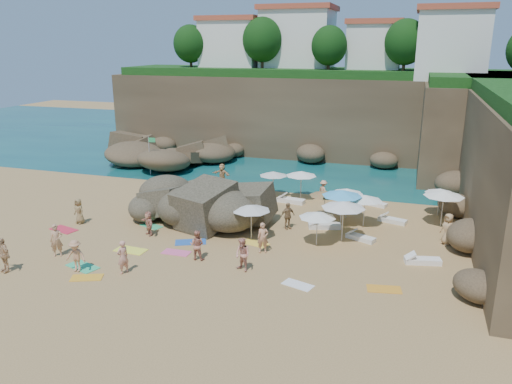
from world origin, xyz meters
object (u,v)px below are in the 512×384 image
(flag_pole, at_px, (150,151))
(person_stand_1, at_px, (197,245))
(parasol_2, at_px, (365,198))
(person_stand_6, at_px, (123,257))
(person_stand_5, at_px, (222,174))
(person_stand_4, at_px, (448,229))
(parasol_0, at_px, (273,174))
(person_stand_3, at_px, (288,216))
(person_stand_2, at_px, (323,190))
(parasol_1, at_px, (301,173))
(lounger_0, at_px, (291,200))
(rock_outcrop, at_px, (210,216))
(person_stand_0, at_px, (56,240))

(flag_pole, xyz_separation_m, person_stand_1, (11.38, -15.50, -1.35))
(parasol_2, bearing_deg, person_stand_6, -135.77)
(person_stand_5, bearing_deg, person_stand_4, -10.20)
(parasol_0, xyz_separation_m, person_stand_3, (2.72, -6.30, -0.97))
(flag_pole, bearing_deg, person_stand_3, -32.56)
(person_stand_4, bearing_deg, parasol_0, -157.30)
(person_stand_2, bearing_deg, parasol_1, 56.39)
(flag_pole, bearing_deg, person_stand_5, -10.09)
(parasol_2, height_order, person_stand_5, parasol_2)
(person_stand_6, bearing_deg, parasol_1, -177.01)
(lounger_0, height_order, person_stand_3, person_stand_3)
(parasol_0, relative_size, parasol_1, 0.92)
(parasol_0, bearing_deg, person_stand_2, 6.38)
(parasol_0, distance_m, person_stand_4, 13.57)
(person_stand_3, bearing_deg, flag_pole, 101.61)
(person_stand_2, distance_m, person_stand_3, 6.81)
(rock_outcrop, distance_m, parasol_0, 6.47)
(person_stand_6, bearing_deg, person_stand_4, 143.86)
(parasol_0, bearing_deg, flag_pole, 165.23)
(parasol_1, distance_m, person_stand_4, 11.74)
(rock_outcrop, distance_m, person_stand_2, 8.97)
(parasol_0, height_order, lounger_0, parasol_0)
(parasol_0, relative_size, person_stand_5, 1.16)
(rock_outcrop, relative_size, person_stand_3, 4.55)
(person_stand_2, xyz_separation_m, person_stand_6, (-7.46, -15.41, 0.13))
(person_stand_1, distance_m, person_stand_5, 14.79)
(person_stand_4, bearing_deg, person_stand_5, -156.01)
(person_stand_2, height_order, person_stand_3, person_stand_3)
(person_stand_0, height_order, person_stand_5, person_stand_0)
(rock_outcrop, xyz_separation_m, person_stand_5, (-1.97, 7.38, 0.91))
(lounger_0, bearing_deg, rock_outcrop, -127.20)
(parasol_1, relative_size, person_stand_5, 1.26)
(parasol_1, relative_size, person_stand_0, 1.25)
(parasol_1, bearing_deg, person_stand_2, 12.40)
(person_stand_0, bearing_deg, person_stand_5, 45.66)
(parasol_0, distance_m, parasol_1, 2.14)
(parasol_1, distance_m, person_stand_3, 6.49)
(flag_pole, bearing_deg, person_stand_4, -20.56)
(person_stand_0, distance_m, person_stand_5, 16.49)
(person_stand_3, relative_size, person_stand_4, 0.92)
(parasol_0, relative_size, person_stand_0, 1.14)
(rock_outcrop, height_order, person_stand_2, rock_outcrop)
(person_stand_3, bearing_deg, person_stand_0, 169.91)
(parasol_2, height_order, person_stand_6, parasol_2)
(flag_pole, xyz_separation_m, parasol_1, (14.31, -3.15, -0.18))
(parasol_0, xyz_separation_m, lounger_0, (1.64, -0.98, -1.68))
(parasol_1, height_order, person_stand_1, parasol_1)
(person_stand_6, bearing_deg, rock_outcrop, -160.28)
(person_stand_3, height_order, person_stand_6, person_stand_6)
(parasol_0, distance_m, person_stand_5, 5.36)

